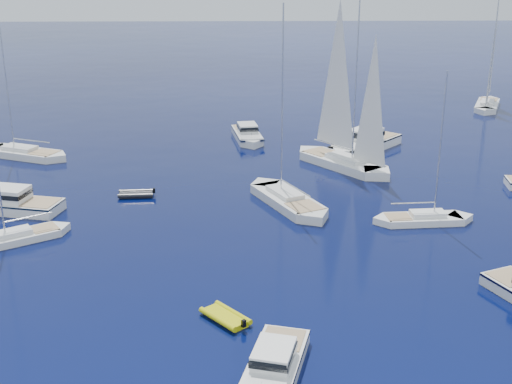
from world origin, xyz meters
TOP-DOWN VIEW (x-y plane):
  - motor_cruiser_near at (2.09, 3.22)m, footprint 4.91×9.22m
  - motor_cruiser_far_l at (-19.91, 28.74)m, footprint 10.85×5.53m
  - motor_cruiser_distant at (14.58, 47.19)m, footprint 10.71×11.31m
  - motor_cruiser_horizon at (1.32, 52.04)m, footprint 4.24×9.71m
  - sailboat_mid_r at (4.64, 29.63)m, footprint 8.15×12.54m
  - sailboat_mid_l at (-17.10, 21.92)m, footprint 8.77×6.82m
  - sailboat_centre at (15.73, 25.03)m, footprint 9.12×2.94m
  - sailboat_sails_r at (11.18, 40.87)m, footprint 11.06×12.87m
  - sailboat_far_l at (-23.59, 45.40)m, footprint 12.10×7.48m
  - sailboat_sails_far at (36.30, 68.94)m, footprint 7.29×11.66m
  - tender_yellow at (-0.55, 9.37)m, footprint 3.71×3.88m
  - tender_grey_far at (-9.29, 32.10)m, footprint 3.49×2.09m

SIDE VIEW (x-z plane):
  - motor_cruiser_near at x=2.09m, z-range -1.16..1.16m
  - motor_cruiser_far_l at x=-19.91m, z-range -1.36..1.36m
  - motor_cruiser_distant at x=14.58m, z-range -1.57..1.57m
  - motor_cruiser_horizon at x=1.32m, z-range -1.23..1.23m
  - sailboat_mid_r at x=4.64m, z-range -9.07..9.07m
  - sailboat_mid_l at x=-17.10m, z-range -6.57..6.57m
  - sailboat_centre at x=15.73m, z-range -6.60..6.60m
  - sailboat_sails_r at x=11.18m, z-range -9.95..9.95m
  - sailboat_far_l at x=-23.59m, z-range -8.71..8.71m
  - sailboat_sails_far at x=36.30m, z-range -8.40..8.40m
  - tender_yellow at x=-0.55m, z-range -0.47..0.47m
  - tender_grey_far at x=-9.29m, z-range -0.47..0.47m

